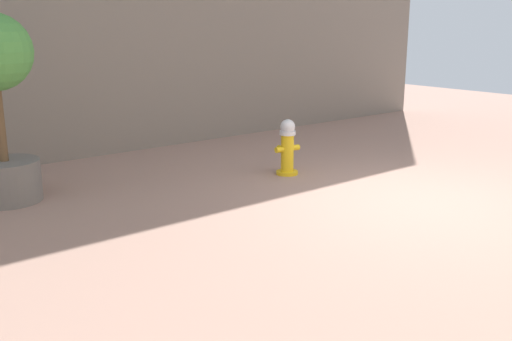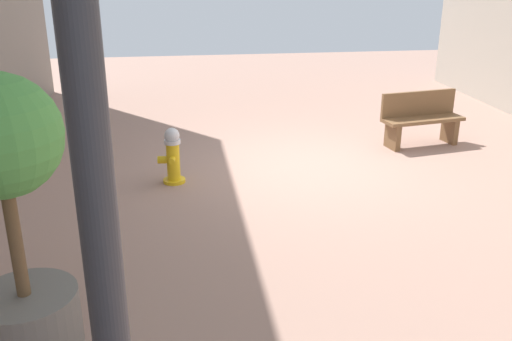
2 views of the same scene
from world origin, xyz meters
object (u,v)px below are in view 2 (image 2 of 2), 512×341
object	(u,v)px
bench_near	(421,118)
planter_tree	(8,199)
street_lamp	(93,170)
fire_hydrant	(173,156)

from	to	relation	value
bench_near	planter_tree	bearing A→B (deg)	41.42
planter_tree	street_lamp	size ratio (longest dim) A/B	0.60
street_lamp	planter_tree	bearing A→B (deg)	-66.75
fire_hydrant	bench_near	world-z (taller)	bench_near
fire_hydrant	planter_tree	world-z (taller)	planter_tree
planter_tree	fire_hydrant	bearing A→B (deg)	-108.29
planter_tree	street_lamp	world-z (taller)	street_lamp
planter_tree	street_lamp	xyz separation A→B (m)	(-1.04, 2.41, 1.07)
planter_tree	street_lamp	bearing A→B (deg)	113.25
bench_near	street_lamp	bearing A→B (deg)	58.09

